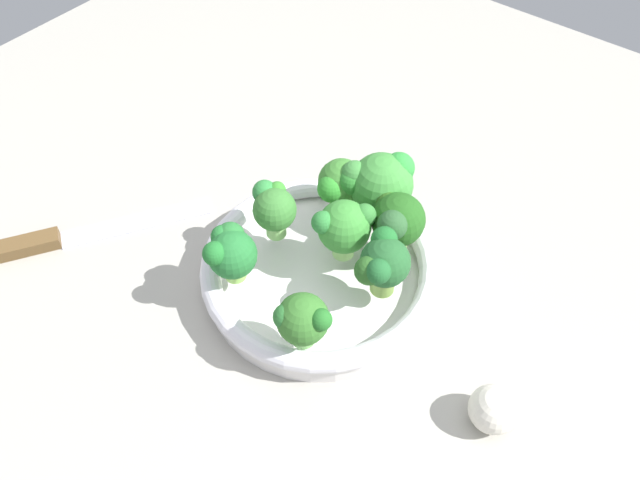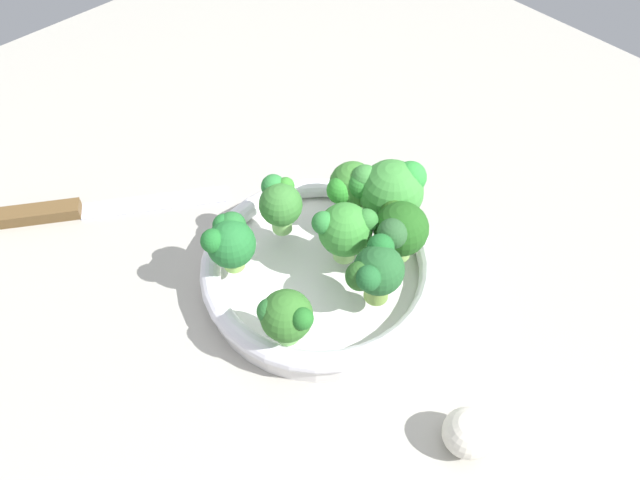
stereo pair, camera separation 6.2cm
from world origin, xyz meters
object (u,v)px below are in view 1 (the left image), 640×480
at_px(broccoli_floret_3, 381,183).
at_px(garlic_bulb, 493,409).
at_px(broccoli_floret_1, 383,263).
at_px(broccoli_floret_6, 344,227).
at_px(broccoli_floret_2, 302,320).
at_px(bowl, 320,270).
at_px(broccoli_floret_0, 273,208).
at_px(broccoli_floret_7, 341,184).
at_px(broccoli_floret_4, 396,220).
at_px(knife, 60,238).
at_px(broccoli_floret_5, 230,251).

xyz_separation_m(broccoli_floret_3, garlic_bulb, (0.21, -0.12, -0.06)).
height_order(broccoli_floret_1, broccoli_floret_6, broccoli_floret_6).
relative_size(broccoli_floret_2, broccoli_floret_6, 0.85).
bearing_deg(bowl, garlic_bulb, -7.47).
xyz_separation_m(broccoli_floret_6, garlic_bulb, (0.20, -0.05, -0.06)).
bearing_deg(broccoli_floret_0, garlic_bulb, -5.92).
relative_size(broccoli_floret_3, broccoli_floret_6, 1.09).
relative_size(bowl, broccoli_floret_7, 4.06).
relative_size(bowl, broccoli_floret_4, 3.75).
bearing_deg(garlic_bulb, broccoli_floret_2, -161.70).
height_order(broccoli_floret_0, knife, broccoli_floret_0).
height_order(broccoli_floret_3, broccoli_floret_6, broccoli_floret_3).
distance_m(broccoli_floret_4, broccoli_floret_5, 0.17).
xyz_separation_m(bowl, broccoli_floret_3, (0.01, 0.09, 0.06)).
xyz_separation_m(broccoli_floret_4, broccoli_floret_6, (-0.03, -0.04, 0.00)).
xyz_separation_m(bowl, broccoli_floret_2, (0.05, -0.09, 0.05)).
xyz_separation_m(broccoli_floret_1, broccoli_floret_7, (-0.10, 0.07, -0.01)).
relative_size(bowl, broccoli_floret_3, 3.36).
distance_m(knife, garlic_bulb, 0.50).
bearing_deg(broccoli_floret_0, knife, -146.25).
bearing_deg(broccoli_floret_7, broccoli_floret_1, -34.14).
xyz_separation_m(broccoli_floret_5, broccoli_floret_7, (0.03, 0.14, -0.00)).
bearing_deg(garlic_bulb, broccoli_floret_5, -171.71).
xyz_separation_m(broccoli_floret_7, knife, (-0.24, -0.21, -0.07)).
relative_size(broccoli_floret_1, broccoli_floret_6, 0.98).
height_order(broccoli_floret_1, broccoli_floret_2, broccoli_floret_1).
distance_m(broccoli_floret_1, garlic_bulb, 0.16).
bearing_deg(broccoli_floret_4, knife, -147.79).
distance_m(bowl, broccoli_floret_6, 0.07).
height_order(broccoli_floret_0, broccoli_floret_7, broccoli_floret_7).
xyz_separation_m(broccoli_floret_2, broccoli_floret_7, (-0.07, 0.16, 0.00)).
height_order(bowl, broccoli_floret_2, broccoli_floret_2).
xyz_separation_m(bowl, broccoli_floret_6, (0.01, 0.02, 0.06)).
xyz_separation_m(broccoli_floret_3, broccoli_floret_7, (-0.04, -0.02, -0.01)).
bearing_deg(broccoli_floret_1, broccoli_floret_5, -149.46).
distance_m(bowl, broccoli_floret_5, 0.10).
bearing_deg(bowl, broccoli_floret_3, 84.88).
relative_size(broccoli_floret_4, garlic_bulb, 1.49).
distance_m(bowl, broccoli_floret_1, 0.09).
height_order(bowl, broccoli_floret_0, broccoli_floret_0).
distance_m(broccoli_floret_2, broccoli_floret_4, 0.15).
bearing_deg(garlic_bulb, broccoli_floret_1, 166.79).
bearing_deg(broccoli_floret_1, broccoli_floret_7, 145.86).
relative_size(broccoli_floret_0, broccoli_floret_2, 1.03).
bearing_deg(broccoli_floret_3, broccoli_floret_0, -126.57).
relative_size(broccoli_floret_7, garlic_bulb, 1.37).
height_order(broccoli_floret_0, broccoli_floret_6, broccoli_floret_6).
distance_m(bowl, broccoli_floret_0, 0.08).
relative_size(broccoli_floret_0, broccoli_floret_6, 0.88).
relative_size(broccoli_floret_2, knife, 0.25).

